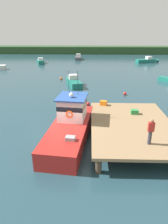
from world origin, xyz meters
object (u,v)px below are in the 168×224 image
at_px(moored_boat_off_the_point, 41,61).
at_px(moored_boat_far_right, 147,61).
at_px(main_fishing_boat, 71,124).
at_px(moored_boat_far_left, 78,58).
at_px(deckhand_by_the_boat, 151,131).
at_px(crate_stack_mid_dock, 103,103).
at_px(mooring_buoy_outer, 125,94).
at_px(moored_boat_near_channel, 73,82).
at_px(crate_stack_near_edge, 135,112).
at_px(mooring_buoy_channel_marker, 61,78).
at_px(mooring_buoy_inshore, 88,104).

bearing_deg(moored_boat_off_the_point, moored_boat_far_right, 4.00).
distance_m(main_fishing_boat, moored_boat_far_left, 44.64).
height_order(deckhand_by_the_boat, moored_boat_far_left, deckhand_by_the_boat).
xyz_separation_m(crate_stack_mid_dock, mooring_buoy_outer, (3.15, 7.09, -1.21)).
distance_m(moored_boat_far_right, mooring_buoy_outer, 29.73).
relative_size(moored_boat_off_the_point, moored_boat_near_channel, 0.93).
relative_size(crate_stack_mid_dock, moored_boat_far_right, 0.10).
distance_m(crate_stack_near_edge, moored_boat_far_right, 38.65).
xyz_separation_m(crate_stack_mid_dock, moored_boat_off_the_point, (-13.58, 33.24, -0.92)).
distance_m(moored_boat_near_channel, mooring_buoy_channel_marker, 4.22).
height_order(crate_stack_near_edge, moored_boat_far_right, same).
distance_m(crate_stack_mid_dock, mooring_buoy_outer, 7.85).
distance_m(moored_boat_off_the_point, moored_boat_far_right, 26.73).
bearing_deg(crate_stack_mid_dock, mooring_buoy_inshore, 115.38).
bearing_deg(mooring_buoy_channel_marker, moored_boat_off_the_point, 112.87).
relative_size(crate_stack_mid_dock, crate_stack_near_edge, 1.00).
bearing_deg(main_fishing_boat, mooring_buoy_outer, 61.71).
bearing_deg(mooring_buoy_outer, mooring_buoy_inshore, -138.81).
distance_m(crate_stack_mid_dock, crate_stack_near_edge, 3.16).
height_order(moored_boat_far_left, mooring_buoy_inshore, moored_boat_far_left).
bearing_deg(moored_boat_far_left, main_fishing_boat, -87.45).
bearing_deg(mooring_buoy_outer, moored_boat_far_right, 70.48).
bearing_deg(moored_boat_off_the_point, moored_boat_near_channel, -65.23).
relative_size(main_fishing_boat, mooring_buoy_channel_marker, 23.19).
relative_size(moored_boat_far_right, mooring_buoy_channel_marker, 14.41).
bearing_deg(mooring_buoy_inshore, mooring_buoy_outer, 41.19).
height_order(crate_stack_mid_dock, crate_stack_near_edge, crate_stack_mid_dock).
xyz_separation_m(deckhand_by_the_boat, moored_boat_near_channel, (-6.07, 18.64, -1.54)).
bearing_deg(deckhand_by_the_boat, moored_boat_off_the_point, 111.70).
bearing_deg(main_fishing_boat, moored_boat_far_left, 92.55).
bearing_deg(crate_stack_near_edge, moored_boat_far_left, 99.33).
height_order(mooring_buoy_channel_marker, mooring_buoy_inshore, mooring_buoy_channel_marker).
xyz_separation_m(deckhand_by_the_boat, moored_boat_far_left, (-6.97, 47.66, -1.54)).
relative_size(moored_boat_far_right, mooring_buoy_outer, 16.09).
bearing_deg(moored_boat_off_the_point, main_fishing_boat, -73.52).
bearing_deg(mooring_buoy_outer, main_fishing_boat, -118.29).
bearing_deg(mooring_buoy_outer, deckhand_by_the_boat, -93.35).
relative_size(crate_stack_mid_dock, deckhand_by_the_boat, 0.37).
height_order(moored_boat_near_channel, mooring_buoy_channel_marker, moored_boat_near_channel).
relative_size(crate_stack_mid_dock, mooring_buoy_outer, 1.56).
xyz_separation_m(crate_stack_near_edge, deckhand_by_the_boat, (-0.08, -4.73, 0.68)).
distance_m(crate_stack_mid_dock, deckhand_by_the_boat, 7.19).
bearing_deg(main_fishing_boat, moored_boat_off_the_point, 106.48).
distance_m(crate_stack_near_edge, mooring_buoy_channel_marker, 19.41).
xyz_separation_m(moored_boat_far_left, mooring_buoy_channel_marker, (-1.42, -25.51, -0.30)).
relative_size(moored_boat_far_left, mooring_buoy_inshore, 14.96).
distance_m(moored_boat_far_right, mooring_buoy_channel_marker, 27.47).
xyz_separation_m(crate_stack_mid_dock, mooring_buoy_inshore, (-1.45, 3.06, -1.20)).
bearing_deg(moored_boat_off_the_point, mooring_buoy_inshore, -68.11).
height_order(crate_stack_near_edge, moored_boat_off_the_point, crate_stack_near_edge).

